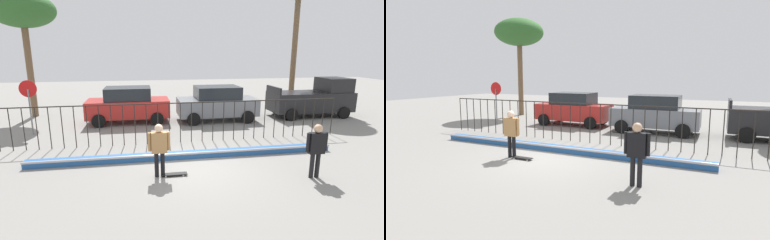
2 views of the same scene
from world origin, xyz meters
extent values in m
plane|color=gray|center=(0.00, 0.00, 0.00)|extent=(60.00, 60.00, 0.00)
cube|color=#235699|center=(0.00, 1.04, 0.11)|extent=(11.00, 0.36, 0.22)
cylinder|color=#B2B2B7|center=(0.00, 0.86, 0.22)|extent=(11.00, 0.09, 0.09)
cylinder|color=black|center=(-6.53, 2.91, 0.85)|extent=(0.04, 0.04, 1.71)
cylinder|color=black|center=(-6.07, 2.91, 0.85)|extent=(0.04, 0.04, 1.71)
cylinder|color=black|center=(-5.60, 2.91, 0.85)|extent=(0.04, 0.04, 1.71)
cylinder|color=black|center=(-5.13, 2.91, 0.85)|extent=(0.04, 0.04, 1.71)
cylinder|color=black|center=(-4.67, 2.91, 0.85)|extent=(0.04, 0.04, 1.71)
cylinder|color=black|center=(-4.20, 2.91, 0.85)|extent=(0.04, 0.04, 1.71)
cylinder|color=black|center=(-3.73, 2.91, 0.85)|extent=(0.04, 0.04, 1.71)
cylinder|color=black|center=(-3.27, 2.91, 0.85)|extent=(0.04, 0.04, 1.71)
cylinder|color=black|center=(-2.80, 2.91, 0.85)|extent=(0.04, 0.04, 1.71)
cylinder|color=black|center=(-2.33, 2.91, 0.85)|extent=(0.04, 0.04, 1.71)
cylinder|color=black|center=(-1.87, 2.91, 0.85)|extent=(0.04, 0.04, 1.71)
cylinder|color=black|center=(-1.40, 2.91, 0.85)|extent=(0.04, 0.04, 1.71)
cylinder|color=black|center=(-0.93, 2.91, 0.85)|extent=(0.04, 0.04, 1.71)
cylinder|color=black|center=(-0.47, 2.91, 0.85)|extent=(0.04, 0.04, 1.71)
cylinder|color=black|center=(0.00, 2.91, 0.85)|extent=(0.04, 0.04, 1.71)
cylinder|color=black|center=(0.47, 2.91, 0.85)|extent=(0.04, 0.04, 1.71)
cylinder|color=black|center=(0.93, 2.91, 0.85)|extent=(0.04, 0.04, 1.71)
cylinder|color=black|center=(1.40, 2.91, 0.85)|extent=(0.04, 0.04, 1.71)
cylinder|color=black|center=(1.87, 2.91, 0.85)|extent=(0.04, 0.04, 1.71)
cylinder|color=black|center=(2.33, 2.91, 0.85)|extent=(0.04, 0.04, 1.71)
cylinder|color=black|center=(2.80, 2.91, 0.85)|extent=(0.04, 0.04, 1.71)
cylinder|color=black|center=(3.27, 2.91, 0.85)|extent=(0.04, 0.04, 1.71)
cylinder|color=black|center=(3.73, 2.91, 0.85)|extent=(0.04, 0.04, 1.71)
cylinder|color=black|center=(4.20, 2.91, 0.85)|extent=(0.04, 0.04, 1.71)
cylinder|color=black|center=(4.67, 2.91, 0.85)|extent=(0.04, 0.04, 1.71)
cylinder|color=black|center=(5.13, 2.91, 0.85)|extent=(0.04, 0.04, 1.71)
cylinder|color=black|center=(5.60, 2.91, 0.85)|extent=(0.04, 0.04, 1.71)
cylinder|color=black|center=(6.07, 2.91, 0.85)|extent=(0.04, 0.04, 1.71)
cylinder|color=black|center=(6.53, 2.91, 0.85)|extent=(0.04, 0.04, 1.71)
cylinder|color=black|center=(7.00, 2.91, 0.85)|extent=(0.04, 0.04, 1.71)
cube|color=black|center=(0.00, 2.91, 1.69)|extent=(14.00, 0.04, 0.04)
cylinder|color=black|center=(-1.18, -0.43, 0.39)|extent=(0.13, 0.13, 0.77)
cylinder|color=black|center=(-1.00, -0.43, 0.39)|extent=(0.13, 0.13, 0.77)
cube|color=#A87A47|center=(-1.09, -0.43, 1.09)|extent=(0.47, 0.20, 0.64)
sphere|color=beige|center=(-1.09, -0.43, 1.54)|extent=(0.25, 0.25, 0.25)
cylinder|color=#A87A47|center=(-1.38, -0.43, 1.13)|extent=(0.10, 0.10, 0.57)
cylinder|color=#A87A47|center=(-0.80, -0.43, 1.13)|extent=(0.10, 0.10, 0.57)
cube|color=black|center=(-0.65, -0.46, 0.06)|extent=(0.80, 0.20, 0.02)
cylinder|color=silver|center=(-0.38, -0.38, 0.03)|extent=(0.05, 0.03, 0.05)
cylinder|color=silver|center=(-0.38, -0.53, 0.03)|extent=(0.05, 0.03, 0.05)
cylinder|color=silver|center=(-0.92, -0.38, 0.03)|extent=(0.05, 0.03, 0.05)
cylinder|color=silver|center=(-0.92, -0.53, 0.03)|extent=(0.05, 0.03, 0.05)
cylinder|color=black|center=(3.45, -1.30, 0.39)|extent=(0.13, 0.13, 0.78)
cylinder|color=black|center=(3.64, -1.30, 0.39)|extent=(0.13, 0.13, 0.78)
cube|color=black|center=(3.55, -1.30, 1.10)|extent=(0.47, 0.20, 0.64)
sphere|color=tan|center=(3.55, -1.30, 1.55)|extent=(0.25, 0.25, 0.25)
cylinder|color=black|center=(3.26, -1.30, 1.14)|extent=(0.10, 0.10, 0.58)
cylinder|color=black|center=(3.83, -1.30, 1.14)|extent=(0.10, 0.10, 0.58)
cube|color=#B2231E|center=(-2.27, 6.94, 0.79)|extent=(4.30, 1.90, 0.90)
cube|color=#1E2328|center=(-2.27, 6.94, 1.57)|extent=(2.37, 1.71, 0.66)
cylinder|color=black|center=(-0.81, 7.89, 0.34)|extent=(0.68, 0.22, 0.68)
cylinder|color=black|center=(-0.81, 5.99, 0.34)|extent=(0.68, 0.22, 0.68)
cylinder|color=black|center=(-3.73, 7.89, 0.34)|extent=(0.68, 0.22, 0.68)
cylinder|color=black|center=(-3.73, 5.99, 0.34)|extent=(0.68, 0.22, 0.68)
cube|color=slate|center=(2.51, 6.55, 0.79)|extent=(4.30, 1.90, 0.90)
cube|color=#1E2328|center=(2.51, 6.55, 1.57)|extent=(2.37, 1.71, 0.66)
cylinder|color=black|center=(3.98, 7.50, 0.34)|extent=(0.68, 0.22, 0.68)
cylinder|color=black|center=(3.98, 5.60, 0.34)|extent=(0.68, 0.22, 0.68)
cylinder|color=black|center=(1.05, 7.50, 0.34)|extent=(0.68, 0.22, 0.68)
cylinder|color=black|center=(1.05, 5.60, 0.34)|extent=(0.68, 0.22, 0.68)
cube|color=black|center=(8.16, 6.68, 0.89)|extent=(4.70, 1.90, 1.10)
cube|color=black|center=(9.61, 6.68, 1.84)|extent=(1.50, 1.75, 0.80)
cube|color=black|center=(5.87, 6.68, 1.62)|extent=(0.12, 1.75, 0.36)
cylinder|color=black|center=(9.76, 7.63, 0.34)|extent=(0.68, 0.22, 0.68)
cylinder|color=black|center=(9.76, 5.73, 0.34)|extent=(0.68, 0.22, 0.68)
cylinder|color=black|center=(6.57, 7.63, 0.34)|extent=(0.68, 0.22, 0.68)
cylinder|color=black|center=(6.57, 5.73, 0.34)|extent=(0.68, 0.22, 0.68)
cylinder|color=slate|center=(-6.58, 5.26, 1.05)|extent=(0.07, 0.07, 2.10)
cylinder|color=red|center=(-6.58, 5.28, 2.12)|extent=(0.76, 0.02, 0.76)
cylinder|color=brown|center=(8.74, 9.99, 3.52)|extent=(0.36, 0.36, 7.03)
cylinder|color=brown|center=(-7.81, 9.44, 2.50)|extent=(0.36, 0.36, 5.01)
ellipsoid|color=#2D6028|center=(-7.81, 9.44, 5.96)|extent=(3.48, 3.48, 1.91)
camera|label=1|loc=(-1.54, -8.87, 3.78)|focal=27.39mm
camera|label=2|loc=(5.34, -8.66, 2.83)|focal=27.89mm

